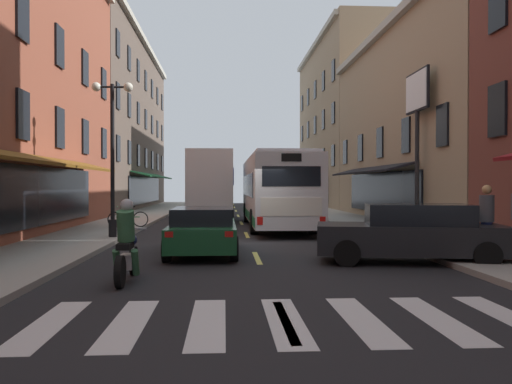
# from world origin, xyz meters

# --- Properties ---
(ground_plane) EXTENTS (34.80, 80.00, 0.10)m
(ground_plane) POSITION_xyz_m (0.00, 0.00, -0.05)
(ground_plane) COLOR black
(lane_centre_dashes) EXTENTS (0.14, 73.90, 0.01)m
(lane_centre_dashes) POSITION_xyz_m (0.00, -0.25, 0.00)
(lane_centre_dashes) COLOR #DBCC4C
(lane_centre_dashes) RESTS_ON ground
(crosswalk_near) EXTENTS (7.10, 2.80, 0.01)m
(crosswalk_near) POSITION_xyz_m (0.00, -10.00, 0.00)
(crosswalk_near) COLOR silver
(crosswalk_near) RESTS_ON ground
(sidewalk_left) EXTENTS (3.00, 80.00, 0.14)m
(sidewalk_left) POSITION_xyz_m (-5.90, 0.00, 0.07)
(sidewalk_left) COLOR #A39E93
(sidewalk_left) RESTS_ON ground
(sidewalk_right) EXTENTS (3.00, 80.00, 0.14)m
(sidewalk_right) POSITION_xyz_m (5.90, 0.00, 0.07)
(sidewalk_right) COLOR #A39E93
(sidewalk_right) RESTS_ON ground
(billboard_sign) EXTENTS (0.40, 2.40, 6.49)m
(billboard_sign) POSITION_xyz_m (7.05, 3.79, 4.96)
(billboard_sign) COLOR black
(billboard_sign) RESTS_ON sidewalk_right
(transit_bus) EXTENTS (2.68, 11.54, 3.26)m
(transit_bus) POSITION_xyz_m (1.48, 6.53, 1.71)
(transit_bus) COLOR silver
(transit_bus) RESTS_ON ground
(box_truck) EXTENTS (2.52, 6.91, 3.78)m
(box_truck) POSITION_xyz_m (-1.63, 12.20, 1.95)
(box_truck) COLOR white
(box_truck) RESTS_ON ground
(sedan_near) EXTENTS (1.93, 4.75, 1.30)m
(sedan_near) POSITION_xyz_m (-1.46, -2.49, 0.67)
(sedan_near) COLOR #144723
(sedan_near) RESTS_ON ground
(sedan_mid) EXTENTS (1.94, 4.32, 1.33)m
(sedan_mid) POSITION_xyz_m (-1.77, 21.63, 0.68)
(sedan_mid) COLOR maroon
(sedan_mid) RESTS_ON ground
(sedan_far) EXTENTS (4.83, 2.61, 1.46)m
(sedan_far) POSITION_xyz_m (3.80, -4.61, 0.74)
(sedan_far) COLOR black
(sedan_far) RESTS_ON ground
(motorcycle_rider) EXTENTS (0.62, 2.07, 1.66)m
(motorcycle_rider) POSITION_xyz_m (-2.81, -6.79, 0.71)
(motorcycle_rider) COLOR black
(motorcycle_rider) RESTS_ON ground
(bicycle_near) EXTENTS (1.71, 0.48, 0.91)m
(bicycle_near) POSITION_xyz_m (-4.99, 5.42, 0.50)
(bicycle_near) COLOR black
(bicycle_near) RESTS_ON sidewalk_left
(pedestrian_mid) EXTENTS (0.36, 0.36, 1.80)m
(pedestrian_mid) POSITION_xyz_m (5.72, -4.59, 1.07)
(pedestrian_mid) COLOR navy
(pedestrian_mid) RESTS_ON sidewalk_right
(street_lamp_twin) EXTENTS (1.42, 0.32, 5.36)m
(street_lamp_twin) POSITION_xyz_m (-4.75, 1.12, 3.11)
(street_lamp_twin) COLOR black
(street_lamp_twin) RESTS_ON sidewalk_left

